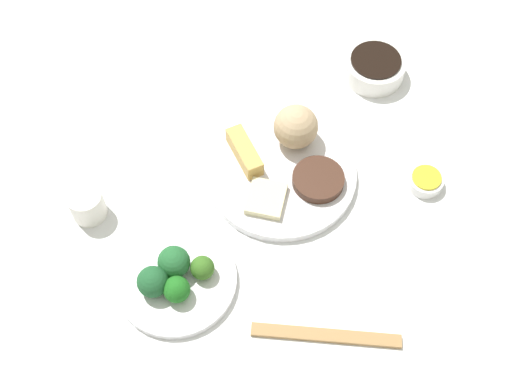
% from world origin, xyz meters
% --- Properties ---
extents(tabletop, '(2.20, 2.20, 0.02)m').
position_xyz_m(tabletop, '(0.00, 0.00, 0.01)').
color(tabletop, white).
rests_on(tabletop, ground).
extents(main_plate, '(0.26, 0.26, 0.02)m').
position_xyz_m(main_plate, '(0.04, -0.00, 0.03)').
color(main_plate, white).
rests_on(main_plate, tabletop).
extents(rice_scoop, '(0.08, 0.08, 0.08)m').
position_xyz_m(rice_scoop, '(0.01, -0.06, 0.07)').
color(rice_scoop, tan).
rests_on(rice_scoop, main_plate).
extents(spring_roll, '(0.06, 0.10, 0.03)m').
position_xyz_m(spring_roll, '(0.10, -0.04, 0.05)').
color(spring_roll, tan).
rests_on(spring_roll, main_plate).
extents(crab_rangoon_wonton, '(0.08, 0.08, 0.01)m').
position_xyz_m(crab_rangoon_wonton, '(0.07, 0.05, 0.04)').
color(crab_rangoon_wonton, beige).
rests_on(crab_rangoon_wonton, main_plate).
extents(stir_fry_heap, '(0.09, 0.09, 0.02)m').
position_xyz_m(stir_fry_heap, '(-0.02, 0.03, 0.04)').
color(stir_fry_heap, '#42261A').
rests_on(stir_fry_heap, main_plate).
extents(broccoli_plate, '(0.19, 0.19, 0.01)m').
position_xyz_m(broccoli_plate, '(0.23, 0.17, 0.03)').
color(broccoli_plate, white).
rests_on(broccoli_plate, tabletop).
extents(broccoli_floret_0, '(0.05, 0.05, 0.05)m').
position_xyz_m(broccoli_floret_0, '(0.23, 0.16, 0.06)').
color(broccoli_floret_0, '#236331').
rests_on(broccoli_floret_0, broccoli_plate).
extents(broccoli_floret_1, '(0.05, 0.05, 0.05)m').
position_xyz_m(broccoli_floret_1, '(0.27, 0.19, 0.06)').
color(broccoli_floret_1, '#1F582E').
rests_on(broccoli_floret_1, broccoli_plate).
extents(broccoli_floret_3, '(0.04, 0.04, 0.04)m').
position_xyz_m(broccoli_floret_3, '(0.23, 0.20, 0.06)').
color(broccoli_floret_3, '#1E6B1F').
rests_on(broccoli_floret_3, broccoli_plate).
extents(broccoli_floret_4, '(0.04, 0.04, 0.04)m').
position_xyz_m(broccoli_floret_4, '(0.19, 0.17, 0.05)').
color(broccoli_floret_4, '#396B22').
rests_on(broccoli_floret_4, broccoli_plate).
extents(soy_sauce_bowl, '(0.12, 0.12, 0.04)m').
position_xyz_m(soy_sauce_bowl, '(-0.17, -0.21, 0.04)').
color(soy_sauce_bowl, white).
rests_on(soy_sauce_bowl, tabletop).
extents(soy_sauce_bowl_liquid, '(0.09, 0.09, 0.00)m').
position_xyz_m(soy_sauce_bowl_liquid, '(-0.17, -0.21, 0.06)').
color(soy_sauce_bowl_liquid, black).
rests_on(soy_sauce_bowl_liquid, soy_sauce_bowl).
extents(sauce_ramekin_hot_mustard, '(0.06, 0.06, 0.02)m').
position_xyz_m(sauce_ramekin_hot_mustard, '(-0.20, 0.05, 0.03)').
color(sauce_ramekin_hot_mustard, white).
rests_on(sauce_ramekin_hot_mustard, tabletop).
extents(sauce_ramekin_hot_mustard_liquid, '(0.05, 0.05, 0.00)m').
position_xyz_m(sauce_ramekin_hot_mustard_liquid, '(-0.20, 0.05, 0.04)').
color(sauce_ramekin_hot_mustard_liquid, yellow).
rests_on(sauce_ramekin_hot_mustard_liquid, sauce_ramekin_hot_mustard).
extents(teacup, '(0.06, 0.06, 0.06)m').
position_xyz_m(teacup, '(0.37, 0.03, 0.05)').
color(teacup, white).
rests_on(teacup, tabletop).
extents(chopsticks_pair, '(0.23, 0.07, 0.01)m').
position_xyz_m(chopsticks_pair, '(0.02, 0.30, 0.02)').
color(chopsticks_pair, '#A97E4B').
rests_on(chopsticks_pair, tabletop).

